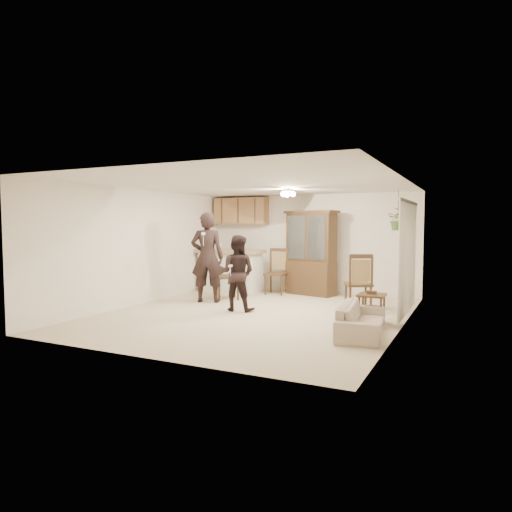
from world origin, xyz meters
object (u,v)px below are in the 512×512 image
at_px(child, 237,277).
at_px(china_hutch, 311,253).
at_px(sofa, 361,311).
at_px(side_table, 372,308).
at_px(chair_hutch_right, 358,293).
at_px(chair_hutch_left, 227,285).
at_px(chair_bar, 276,281).
at_px(adult, 207,262).

height_order(child, china_hutch, china_hutch).
xyz_separation_m(sofa, side_table, (-0.03, 0.92, -0.10)).
relative_size(china_hutch, chair_hutch_right, 1.81).
relative_size(sofa, china_hutch, 0.90).
bearing_deg(chair_hutch_left, child, -1.72).
xyz_separation_m(china_hutch, chair_hutch_left, (-1.53, -1.51, -0.69)).
height_order(chair_bar, chair_hutch_right, chair_hutch_right).
xyz_separation_m(child, chair_bar, (-0.15, 2.34, -0.35)).
xyz_separation_m(chair_hutch_left, chair_hutch_right, (3.03, 0.13, -0.01)).
bearing_deg(sofa, chair_hutch_right, 7.20).
bearing_deg(chair_hutch_right, side_table, 86.55).
relative_size(chair_hutch_left, chair_hutch_right, 1.04).
distance_m(child, chair_hutch_right, 2.52).
height_order(china_hutch, chair_hutch_left, china_hutch).
height_order(sofa, side_table, sofa).
distance_m(child, china_hutch, 2.75).
xyz_separation_m(china_hutch, chair_bar, (-0.81, -0.31, -0.70)).
distance_m(side_table, chair_bar, 3.67).
bearing_deg(side_table, chair_bar, 140.65).
height_order(sofa, chair_bar, chair_bar).
height_order(sofa, adult, adult).
xyz_separation_m(adult, chair_hutch_right, (3.23, 0.67, -0.58)).
bearing_deg(chair_hutch_left, sofa, 21.01).
height_order(adult, side_table, adult).
bearing_deg(side_table, adult, 171.15).
distance_m(chair_bar, chair_hutch_left, 1.40).
bearing_deg(chair_hutch_right, chair_bar, -51.39).
xyz_separation_m(adult, chair_bar, (0.92, 1.74, -0.58)).
xyz_separation_m(side_table, chair_hutch_right, (-0.53, 1.25, 0.06)).
height_order(china_hutch, chair_hutch_right, china_hutch).
bearing_deg(chair_hutch_right, chair_hutch_left, -23.93).
distance_m(sofa, chair_bar, 4.33).
xyz_separation_m(sofa, chair_bar, (-2.86, 3.25, -0.05)).
bearing_deg(sofa, chair_bar, 34.17).
relative_size(sofa, adult, 1.04).
bearing_deg(adult, side_table, 148.88).
relative_size(side_table, chair_bar, 0.50).
relative_size(child, chair_bar, 1.19).
bearing_deg(china_hutch, chair_hutch_left, -121.50).
xyz_separation_m(adult, child, (1.08, -0.60, -0.22)).
bearing_deg(chair_bar, chair_hutch_right, -29.64).
bearing_deg(chair_bar, child, -90.93).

